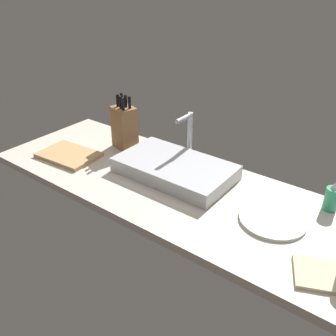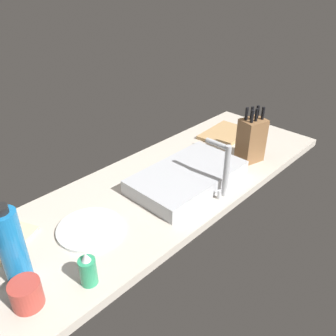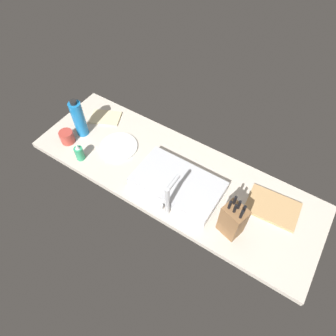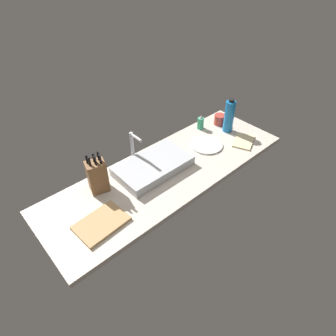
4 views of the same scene
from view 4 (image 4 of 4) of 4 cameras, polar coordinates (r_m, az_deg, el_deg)
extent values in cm
cube|color=beige|center=(194.23, 0.19, -0.70)|extent=(176.86, 59.18, 3.50)
cube|color=#B7BABF|center=(191.32, -2.96, 0.43)|extent=(49.86, 28.94, 6.40)
cylinder|color=#B7BABF|center=(195.32, -7.07, 4.13)|extent=(2.40, 2.40, 22.82)
cylinder|color=#B7BABF|center=(185.80, -6.36, 6.03)|extent=(2.00, 10.53, 2.00)
cylinder|color=#B7BABF|center=(202.49, -6.07, 2.37)|extent=(1.60, 1.60, 4.00)
cube|color=brown|center=(177.31, -13.78, -1.64)|extent=(13.13, 11.74, 20.85)
cylinder|color=black|center=(167.74, -15.29, 1.25)|extent=(1.72, 1.72, 5.86)
cylinder|color=black|center=(169.77, -15.76, 1.68)|extent=(1.72, 1.72, 5.86)
cylinder|color=black|center=(167.86, -14.24, 1.50)|extent=(1.72, 1.72, 5.86)
cylinder|color=black|center=(170.13, -14.50, 2.04)|extent=(1.72, 1.72, 5.86)
cylinder|color=black|center=(167.92, -13.26, 1.71)|extent=(1.72, 1.72, 5.86)
cylinder|color=black|center=(170.76, -13.62, 2.37)|extent=(1.72, 1.72, 5.86)
cube|color=tan|center=(164.10, -13.06, -10.58)|extent=(29.00, 21.09, 1.80)
cylinder|color=#2D9966|center=(233.92, 6.45, 8.78)|extent=(5.23, 5.23, 9.04)
cone|color=silver|center=(230.93, 6.56, 10.03)|extent=(2.88, 2.88, 2.80)
cylinder|color=#1970B7|center=(230.45, 11.99, 9.92)|extent=(7.63, 7.63, 25.04)
cylinder|color=black|center=(224.11, 12.47, 12.92)|extent=(4.20, 4.20, 2.20)
cylinder|color=silver|center=(216.62, 7.61, 4.60)|extent=(24.00, 24.00, 1.20)
cube|color=beige|center=(225.67, 14.72, 5.13)|extent=(23.58, 20.23, 1.20)
cylinder|color=#B23D33|center=(242.06, 10.16, 9.41)|extent=(8.79, 8.79, 8.15)
camera|label=1|loc=(1.78, 45.92, 13.51)|focal=38.77mm
camera|label=2|loc=(2.76, 1.87, 31.44)|focal=37.27mm
camera|label=3|loc=(2.03, -38.59, 38.99)|focal=31.75mm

